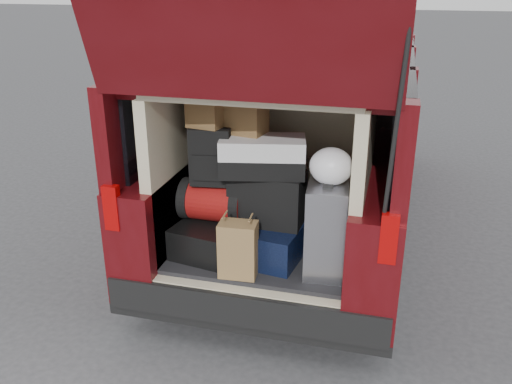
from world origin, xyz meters
TOP-DOWN VIEW (x-y plane):
  - ground at (0.00, 0.00)m, footprint 80.00×80.00m
  - minivan at (0.00, 1.86)m, footprint 1.90×5.35m
  - load_floor at (0.00, 0.28)m, footprint 1.24×1.05m
  - black_hardshell at (-0.36, 0.13)m, footprint 0.50×0.62m
  - navy_hardshell at (0.06, 0.17)m, footprint 0.54×0.62m
  - silver_roller at (0.46, 0.06)m, footprint 0.29×0.43m
  - kraft_bag at (-0.08, -0.17)m, footprint 0.25×0.17m
  - red_duffel at (-0.36, 0.17)m, footprint 0.45×0.30m
  - black_soft_case at (0.03, 0.19)m, footprint 0.51×0.32m
  - backpack at (-0.35, 0.14)m, footprint 0.30×0.20m
  - twotone_duffel at (0.00, 0.16)m, footprint 0.61×0.40m
  - grocery_sack_lower at (-0.38, 0.16)m, footprint 0.25×0.22m
  - grocery_sack_upper at (-0.13, 0.25)m, footprint 0.28×0.24m
  - plastic_bag_right at (0.47, 0.05)m, footprint 0.29×0.27m

SIDE VIEW (x-z plane):
  - ground at x=0.00m, z-range 0.00..0.00m
  - load_floor at x=0.00m, z-range 0.00..0.55m
  - black_hardshell at x=-0.36m, z-range 0.55..0.77m
  - navy_hardshell at x=0.06m, z-range 0.55..0.80m
  - kraft_bag at x=-0.08m, z-range 0.55..0.93m
  - silver_roller at x=0.46m, z-range 0.55..1.17m
  - minivan at x=0.00m, z-range -0.47..2.29m
  - red_duffel at x=-0.36m, z-range 0.77..1.06m
  - black_soft_case at x=0.03m, z-range 0.80..1.15m
  - backpack at x=-0.35m, z-range 1.06..1.46m
  - twotone_duffel at x=0.00m, z-range 1.15..1.41m
  - plastic_bag_right at x=0.47m, z-range 1.17..1.41m
  - grocery_sack_upper at x=-0.13m, z-range 1.41..1.65m
  - grocery_sack_lower at x=-0.38m, z-range 1.46..1.66m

